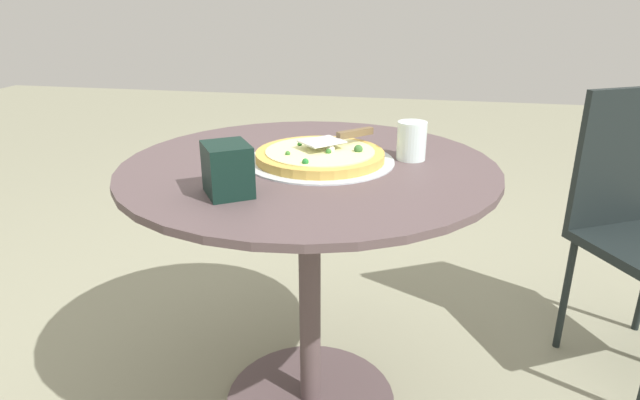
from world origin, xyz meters
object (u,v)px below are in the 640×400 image
(patio_table, at_px, (309,232))
(pizza_on_tray, at_px, (320,156))
(drinking_cup, at_px, (412,141))
(napkin_dispenser, at_px, (227,169))
(pizza_server, at_px, (340,137))

(patio_table, height_order, pizza_on_tray, pizza_on_tray)
(drinking_cup, xyz_separation_m, napkin_dispenser, (0.33, -0.37, 0.01))
(patio_table, xyz_separation_m, napkin_dispenser, (0.25, -0.12, 0.24))
(patio_table, bearing_deg, drinking_cup, 108.81)
(pizza_on_tray, relative_size, napkin_dispenser, 3.43)
(pizza_on_tray, xyz_separation_m, drinking_cup, (-0.07, 0.22, 0.03))
(patio_table, relative_size, drinking_cup, 9.70)
(pizza_server, bearing_deg, pizza_on_tray, -36.90)
(pizza_server, bearing_deg, patio_table, -41.70)
(patio_table, relative_size, napkin_dispenser, 8.60)
(patio_table, height_order, pizza_server, pizza_server)
(pizza_server, distance_m, drinking_cup, 0.18)
(pizza_on_tray, height_order, drinking_cup, drinking_cup)
(pizza_server, bearing_deg, napkin_dispenser, -29.83)
(patio_table, xyz_separation_m, pizza_server, (-0.07, 0.07, 0.24))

